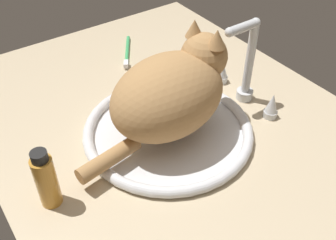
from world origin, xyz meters
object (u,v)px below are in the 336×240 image
Objects in this scene: amber_bottle at (47,181)px; toothbrush at (127,52)px; faucet at (246,71)px; sink_basin at (168,130)px; cat at (174,91)px.

toothbrush is (-37.23, 37.62, -5.33)cm from amber_bottle.
toothbrush is at bearing -160.00° from faucet.
faucet reaches higher than sink_basin.
faucet is at bearing 90.00° from sink_basin.
amber_bottle is 0.85× the size of toothbrush.
faucet is at bearing 20.00° from toothbrush.
faucet reaches higher than amber_bottle.
cat reaches higher than faucet.
faucet is 0.55× the size of cat.
sink_basin reaches higher than toothbrush.
cat reaches higher than sink_basin.
faucet is 36.91cm from toothbrush.
amber_bottle is 53.19cm from toothbrush.
sink_basin is at bearing -15.81° from toothbrush.
cat is (-0.26, 1.60, 9.93)cm from sink_basin.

